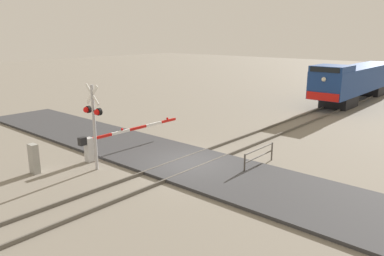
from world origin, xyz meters
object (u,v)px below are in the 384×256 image
at_px(crossing_gate, 105,141).
at_px(crossing_signal, 93,117).
at_px(locomotive, 357,80).
at_px(guard_railing, 259,155).
at_px(utility_cabinet, 34,159).

bearing_deg(crossing_gate, crossing_signal, -49.05).
height_order(locomotive, guard_railing, locomotive).
bearing_deg(crossing_gate, guard_railing, 30.14).
relative_size(locomotive, crossing_gate, 2.48).
distance_m(crossing_signal, guard_railing, 8.07).
xyz_separation_m(crossing_gate, utility_cabinet, (-0.50, -3.61, -0.15)).
distance_m(locomotive, utility_cabinet, 30.35).
relative_size(crossing_signal, crossing_gate, 0.60).
xyz_separation_m(utility_cabinet, guard_railing, (7.39, 7.61, -0.08)).
distance_m(crossing_gate, guard_railing, 7.97).
xyz_separation_m(locomotive, utility_cabinet, (-4.64, -29.96, -1.31)).
bearing_deg(guard_railing, utility_cabinet, -134.15).
height_order(crossing_signal, crossing_gate, crossing_signal).
relative_size(crossing_gate, utility_cabinet, 4.87).
distance_m(crossing_signal, utility_cabinet, 3.34).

